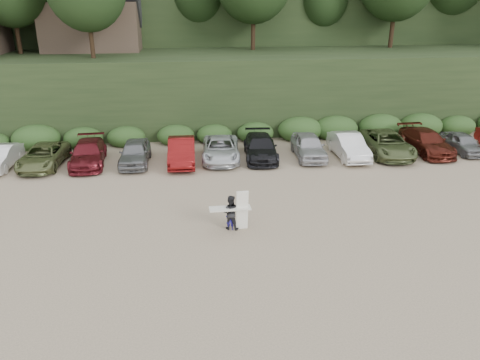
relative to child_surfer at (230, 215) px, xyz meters
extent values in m
plane|color=tan|center=(2.55, 0.12, -0.80)|extent=(120.00, 120.00, 0.00)
cube|color=black|center=(2.55, 22.12, 2.20)|extent=(80.00, 14.00, 6.00)
cube|color=black|center=(2.55, 40.12, 7.20)|extent=(90.00, 30.00, 16.00)
cube|color=#2B491E|center=(2.00, 14.62, -0.20)|extent=(46.20, 2.00, 1.20)
cube|color=brown|center=(-9.45, 24.12, 7.20)|extent=(8.00, 6.00, 4.00)
imported|color=white|center=(-13.83, 10.48, -0.08)|extent=(1.71, 4.41, 1.43)
imported|color=#60693D|center=(-11.18, 10.44, -0.08)|extent=(2.72, 5.29, 1.43)
imported|color=maroon|center=(-8.35, 10.49, -0.04)|extent=(2.47, 5.36, 1.52)
imported|color=slate|center=(-5.29, 10.20, -0.01)|extent=(2.00, 4.68, 1.58)
imported|color=maroon|center=(-2.21, 9.98, 0.03)|extent=(1.82, 5.02, 1.64)
imported|color=silver|center=(0.43, 10.44, -0.05)|extent=(2.84, 5.50, 1.48)
imported|color=black|center=(3.15, 10.39, -0.03)|extent=(2.52, 5.41, 1.53)
imported|color=#AFAFB4|center=(6.46, 10.14, 0.02)|extent=(2.12, 4.87, 1.63)
imported|color=white|center=(9.21, 9.85, 0.02)|extent=(1.76, 4.97, 1.63)
imported|color=#556339|center=(12.07, 10.10, 0.01)|extent=(2.96, 5.95, 1.62)
imported|color=#4E1911|center=(15.04, 10.21, 0.00)|extent=(2.45, 5.55, 1.58)
imported|color=slate|center=(17.67, 9.95, -0.11)|extent=(1.77, 4.11, 1.38)
imported|color=navy|center=(0.00, 0.00, -0.26)|extent=(0.42, 0.30, 1.07)
cube|color=silver|center=(0.00, 0.00, 0.33)|extent=(1.96, 0.59, 0.08)
imported|color=black|center=(0.03, 0.13, 0.06)|extent=(0.98, 0.85, 1.71)
cube|color=white|center=(0.57, -0.03, 0.21)|extent=(0.59, 0.33, 2.02)
camera|label=1|loc=(-1.94, -19.83, 9.57)|focal=35.00mm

